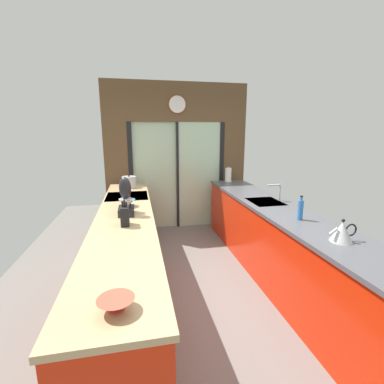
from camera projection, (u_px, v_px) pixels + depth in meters
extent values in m
cube|color=slate|center=(198.00, 271.00, 3.64)|extent=(5.04, 7.60, 0.02)
cube|color=brown|center=(177.00, 102.00, 4.85)|extent=(2.64, 0.08, 0.70)
cube|color=#B2D1AD|center=(155.00, 177.00, 5.08)|extent=(0.80, 0.02, 2.00)
cube|color=#B2D1AD|center=(199.00, 175.00, 5.20)|extent=(0.80, 0.02, 2.00)
cube|color=black|center=(131.00, 177.00, 4.97)|extent=(0.08, 0.10, 2.00)
cube|color=black|center=(221.00, 175.00, 5.31)|extent=(0.08, 0.10, 2.00)
cube|color=black|center=(178.00, 176.00, 5.14)|extent=(0.04, 0.10, 2.00)
cube|color=brown|center=(117.00, 178.00, 4.92)|extent=(0.42, 0.08, 2.00)
cube|color=brown|center=(233.00, 174.00, 5.36)|extent=(0.42, 0.08, 2.00)
cylinder|color=white|center=(177.00, 104.00, 4.80)|extent=(0.29, 0.03, 0.29)
torus|color=#DB4C23|center=(177.00, 104.00, 4.80)|extent=(0.31, 0.02, 0.31)
cube|color=red|center=(125.00, 285.00, 2.48)|extent=(0.58, 2.55, 0.88)
cube|color=red|center=(130.00, 215.00, 4.58)|extent=(0.58, 0.65, 0.88)
cube|color=tan|center=(125.00, 217.00, 2.97)|extent=(0.62, 3.80, 0.04)
cube|color=red|center=(274.00, 243.00, 3.43)|extent=(0.58, 3.80, 0.88)
cube|color=#4C4C51|center=(276.00, 208.00, 3.33)|extent=(0.62, 3.80, 0.04)
cube|color=#B7BABC|center=(265.00, 203.00, 3.57)|extent=(0.40, 0.48, 0.05)
cylinder|color=#B7BABC|center=(280.00, 192.00, 3.58)|extent=(0.02, 0.02, 0.23)
cylinder|color=#B7BABC|center=(274.00, 185.00, 3.54)|extent=(0.18, 0.02, 0.02)
cube|color=#B7BABC|center=(129.00, 227.00, 3.98)|extent=(0.58, 0.60, 0.88)
cube|color=black|center=(149.00, 224.00, 4.03)|extent=(0.01, 0.48, 0.28)
cube|color=black|center=(127.00, 197.00, 3.88)|extent=(0.58, 0.60, 0.03)
cylinder|color=#B7BABC|center=(149.00, 206.00, 3.79)|extent=(0.02, 0.04, 0.04)
cylinder|color=#B7BABC|center=(148.00, 203.00, 3.96)|extent=(0.02, 0.04, 0.04)
cylinder|color=#B7BABC|center=(148.00, 200.00, 4.14)|extent=(0.02, 0.04, 0.04)
cylinder|color=#BC4C38|center=(116.00, 310.00, 1.38)|extent=(0.09, 0.09, 0.01)
cone|color=#BC4C38|center=(116.00, 304.00, 1.37)|extent=(0.19, 0.19, 0.06)
cylinder|color=teal|center=(127.00, 206.00, 3.33)|extent=(0.09, 0.09, 0.01)
cone|color=teal|center=(127.00, 203.00, 3.32)|extent=(0.20, 0.20, 0.08)
cube|color=black|center=(125.00, 216.00, 2.63)|extent=(0.08, 0.14, 0.19)
cylinder|color=black|center=(122.00, 205.00, 2.61)|extent=(0.02, 0.02, 0.07)
cylinder|color=black|center=(124.00, 204.00, 2.61)|extent=(0.02, 0.02, 0.08)
cylinder|color=black|center=(126.00, 205.00, 2.61)|extent=(0.02, 0.02, 0.06)
cube|color=black|center=(126.00, 211.00, 3.00)|extent=(0.17, 0.26, 0.08)
cube|color=black|center=(126.00, 196.00, 3.06)|extent=(0.10, 0.08, 0.20)
ellipsoid|color=black|center=(125.00, 188.00, 2.93)|extent=(0.13, 0.12, 0.24)
cone|color=#B7BABC|center=(126.00, 205.00, 2.95)|extent=(0.15, 0.15, 0.13)
cylinder|color=#B7BABC|center=(129.00, 182.00, 4.47)|extent=(0.23, 0.23, 0.17)
cylinder|color=#B7BABC|center=(129.00, 177.00, 4.45)|extent=(0.24, 0.24, 0.01)
sphere|color=black|center=(129.00, 176.00, 4.45)|extent=(0.03, 0.03, 0.03)
cone|color=#B7BABC|center=(342.00, 232.00, 2.24)|extent=(0.18, 0.18, 0.17)
sphere|color=black|center=(343.00, 220.00, 2.22)|extent=(0.03, 0.03, 0.03)
cylinder|color=#B7BABC|center=(333.00, 231.00, 2.22)|extent=(0.08, 0.02, 0.07)
torus|color=black|center=(351.00, 230.00, 2.25)|extent=(0.11, 0.01, 0.11)
cylinder|color=#286BB7|center=(300.00, 210.00, 2.80)|extent=(0.05, 0.05, 0.21)
cylinder|color=#286BB7|center=(301.00, 199.00, 2.77)|extent=(0.02, 0.02, 0.04)
cylinder|color=black|center=(302.00, 196.00, 2.77)|extent=(0.03, 0.03, 0.01)
cylinder|color=#B7BABC|center=(228.00, 181.00, 4.99)|extent=(0.13, 0.13, 0.01)
cylinder|color=white|center=(228.00, 175.00, 4.96)|extent=(0.11, 0.11, 0.24)
sphere|color=#B7BABC|center=(228.00, 167.00, 4.93)|extent=(0.03, 0.03, 0.03)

